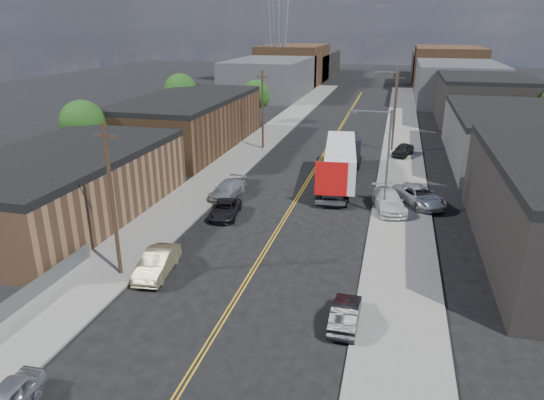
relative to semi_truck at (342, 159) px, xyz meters
The scene contains 32 objects.
ground 26.98m from the semi_truck, 97.24° to the left, with size 260.00×260.00×0.00m, color black.
centerline 12.38m from the semi_truck, 106.19° to the left, with size 0.32×120.00×0.01m, color gold.
sidewalk_left 17.54m from the semi_truck, 137.87° to the left, with size 5.00×140.00×0.15m, color slate.
sidewalk_right 13.38m from the semi_truck, 62.31° to the left, with size 5.00×140.00×0.15m, color slate.
warehouse_tan 26.32m from the semi_truck, 144.34° to the right, with size 12.00×22.00×5.60m.
warehouse_brown 23.91m from the semi_truck, 153.52° to the left, with size 12.00×26.00×6.60m.
industrial_right_b 22.52m from the semi_truck, 34.21° to the left, with size 14.00×24.00×6.10m.
industrial_right_c 42.92m from the semi_truck, 64.28° to the left, with size 14.00×22.00×7.60m.
skyline_left_a 65.96m from the semi_truck, 110.77° to the left, with size 16.00×30.00×8.00m, color #363739.
skyline_right_a 63.87m from the semi_truck, 74.92° to the left, with size 16.00×30.00×8.00m, color #363739.
skyline_left_b 89.79m from the semi_truck, 105.10° to the left, with size 16.00×26.00×10.00m, color #523721.
skyline_right_b 88.27m from the semi_truck, 79.15° to the left, with size 16.00×26.00×10.00m, color #523721.
skyline_left_c 109.19m from the semi_truck, 102.37° to the left, with size 16.00×40.00×7.00m, color black.
skyline_right_c 107.95m from the semi_truck, 81.14° to the left, with size 16.00×40.00×7.00m, color black.
streetlight_near 9.78m from the semi_truck, 63.22° to the right, with size 3.39×0.25×9.00m.
streetlight_far 27.14m from the semi_truck, 81.02° to the left, with size 3.39×0.25×9.00m.
utility_pole_left_near 26.20m from the semi_truck, 116.39° to the right, with size 1.60×0.26×10.00m.
utility_pole_left_far 16.65m from the semi_truck, 134.83° to the left, with size 1.60×0.26×10.00m.
utility_pole_right 15.66m from the semi_truck, 71.81° to the left, with size 1.60×0.26×10.00m.
chainlink_fence 33.40m from the semi_truck, 116.51° to the right, with size 0.05×16.00×1.22m.
tree_left_near 27.66m from the semi_truck, behind, with size 4.85×4.76×7.91m.
tree_left_mid 35.00m from the semi_truck, 141.61° to the left, with size 5.10×5.04×8.37m.
tree_left_far 33.55m from the semi_truck, 121.16° to the left, with size 4.35×4.20×6.97m.
semi_truck is the anchor object (origin of this frame).
car_left_b 24.55m from the semi_truck, 112.24° to the right, with size 1.68×4.83×1.59m, color #897E59.
car_left_c 14.81m from the semi_truck, 124.77° to the right, with size 2.16×4.69×1.30m, color black.
car_left_d 12.35m from the semi_truck, 143.10° to the right, with size 2.14×5.28×1.53m, color #B1B3B6.
car_right_oncoming 25.61m from the semi_truck, 82.77° to the right, with size 1.44×4.12×1.36m, color black.
car_right_lot_a 9.43m from the semi_truck, 35.07° to the right, with size 2.67×5.78×1.61m, color #B9BCBE.
car_right_lot_b 9.07m from the semi_truck, 56.15° to the right, with size 2.31×5.68×1.65m, color silver.
car_right_lot_c 13.52m from the semi_truck, 62.61° to the left, with size 1.76×4.38×1.49m, color black.
car_ahead_truck 8.87m from the semi_truck, 95.08° to the left, with size 2.30×4.98×1.39m, color black.
Camera 1 is at (8.31, -14.76, 15.42)m, focal length 32.00 mm.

